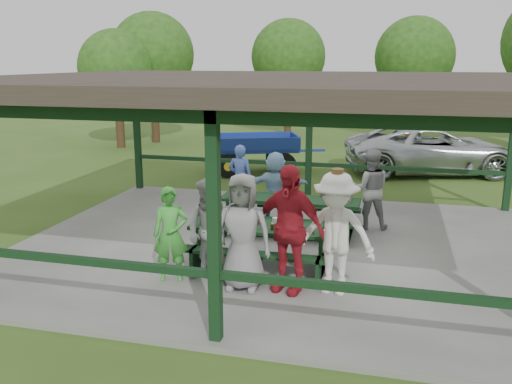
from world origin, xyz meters
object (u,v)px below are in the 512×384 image
(spectator_blue, at_px, (240,178))
(pickup_truck, at_px, (432,150))
(farm_trailer, at_px, (254,153))
(contestant_green, at_px, (171,234))
(contestant_grey_mid, at_px, (243,232))
(contestant_grey_left, at_px, (210,232))
(picnic_table_near, at_px, (262,241))
(picnic_table_far, at_px, (290,211))
(contestant_red, at_px, (288,229))
(spectator_grey, at_px, (370,189))
(contestant_white_fedora, at_px, (335,234))
(spectator_lblue, at_px, (275,186))

(spectator_blue, bearing_deg, pickup_truck, -126.61)
(farm_trailer, bearing_deg, contestant_green, -105.17)
(contestant_green, bearing_deg, contestant_grey_mid, -20.16)
(contestant_green, distance_m, contestant_grey_left, 0.68)
(picnic_table_near, height_order, picnic_table_far, same)
(contestant_red, xyz_separation_m, spectator_blue, (-1.97, 4.22, -0.20))
(contestant_green, bearing_deg, contestant_grey_left, -16.70)
(contestant_grey_left, xyz_separation_m, spectator_grey, (2.32, 3.65, -0.00))
(picnic_table_near, distance_m, contestant_white_fedora, 1.61)
(contestant_red, bearing_deg, farm_trailer, 124.74)
(contestant_white_fedora, xyz_separation_m, pickup_truck, (2.03, 10.42, -0.29))
(contestant_green, xyz_separation_m, contestant_red, (1.93, 0.05, 0.23))
(spectator_blue, bearing_deg, picnic_table_far, 137.08)
(contestant_grey_left, height_order, spectator_lblue, contestant_grey_left)
(picnic_table_near, relative_size, contestant_grey_left, 1.44)
(contestant_red, height_order, spectator_blue, contestant_red)
(spectator_lblue, bearing_deg, farm_trailer, -82.75)
(picnic_table_near, bearing_deg, contestant_red, -53.86)
(contestant_grey_mid, xyz_separation_m, contestant_red, (0.70, 0.10, 0.08))
(contestant_white_fedora, height_order, spectator_grey, contestant_white_fedora)
(picnic_table_far, bearing_deg, spectator_lblue, 121.27)
(spectator_lblue, height_order, pickup_truck, spectator_lblue)
(contestant_white_fedora, distance_m, spectator_grey, 3.55)
(contestant_green, distance_m, pickup_truck, 11.54)
(picnic_table_near, bearing_deg, contestant_green, -145.69)
(picnic_table_far, height_order, spectator_grey, spectator_grey)
(picnic_table_far, distance_m, contestant_green, 3.24)
(contestant_green, bearing_deg, contestant_white_fedora, -15.02)
(contestant_grey_mid, relative_size, contestant_white_fedora, 0.94)
(picnic_table_near, distance_m, contestant_grey_mid, 1.06)
(contestant_red, bearing_deg, spectator_lblue, 122.37)
(picnic_table_far, bearing_deg, contestant_grey_left, -104.40)
(contestant_grey_mid, bearing_deg, contestant_green, 175.02)
(spectator_blue, relative_size, spectator_grey, 0.94)
(picnic_table_near, relative_size, contestant_white_fedora, 1.26)
(contestant_white_fedora, bearing_deg, spectator_lblue, 122.95)
(picnic_table_far, relative_size, spectator_blue, 1.78)
(spectator_grey, bearing_deg, picnic_table_near, 50.09)
(contestant_grey_left, relative_size, spectator_grey, 1.00)
(spectator_lblue, distance_m, farm_trailer, 5.87)
(contestant_white_fedora, xyz_separation_m, spectator_lblue, (-1.71, 3.56, -0.17))
(contestant_grey_left, distance_m, spectator_lblue, 3.69)
(contestant_green, height_order, contestant_grey_mid, contestant_grey_mid)
(picnic_table_far, xyz_separation_m, contestant_white_fedora, (1.23, -2.77, 0.48))
(contestant_grey_mid, height_order, contestant_white_fedora, contestant_white_fedora)
(spectator_lblue, xyz_separation_m, spectator_grey, (2.06, -0.03, 0.07))
(contestant_grey_left, relative_size, contestant_red, 0.85)
(contestant_green, distance_m, contestant_grey_mid, 1.24)
(contestant_green, relative_size, farm_trailer, 0.41)
(farm_trailer, bearing_deg, contestant_white_fedora, -89.53)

